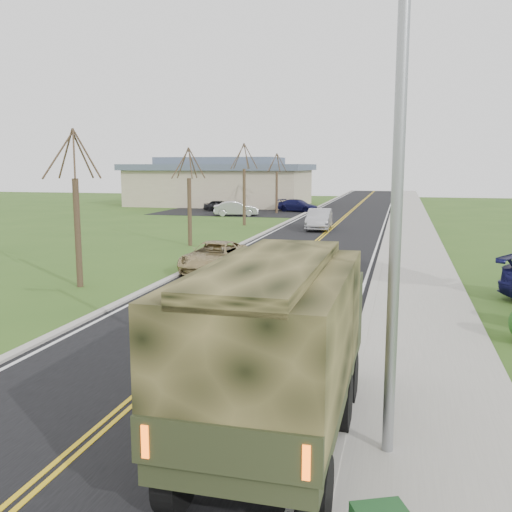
% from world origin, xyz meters
% --- Properties ---
extents(ground, '(160.00, 160.00, 0.00)m').
position_xyz_m(ground, '(0.00, 0.00, 0.00)').
color(ground, '#32531B').
rests_on(ground, ground).
extents(road, '(8.00, 120.00, 0.01)m').
position_xyz_m(road, '(0.00, 40.00, 0.01)').
color(road, black).
rests_on(road, ground).
extents(curb_right, '(0.30, 120.00, 0.12)m').
position_xyz_m(curb_right, '(4.15, 40.00, 0.06)').
color(curb_right, '#9E998E').
rests_on(curb_right, ground).
extents(sidewalk_right, '(3.20, 120.00, 0.10)m').
position_xyz_m(sidewalk_right, '(5.90, 40.00, 0.05)').
color(sidewalk_right, '#9E998E').
rests_on(sidewalk_right, ground).
extents(curb_left, '(0.30, 120.00, 0.10)m').
position_xyz_m(curb_left, '(-4.15, 40.00, 0.05)').
color(curb_left, '#9E998E').
rests_on(curb_left, ground).
extents(street_light, '(1.65, 0.22, 8.00)m').
position_xyz_m(street_light, '(4.90, -0.50, 4.43)').
color(street_light, gray).
rests_on(street_light, ground).
extents(bare_tree_a, '(1.93, 2.26, 6.08)m').
position_xyz_m(bare_tree_a, '(-7.00, 10.00, 2.63)').
color(bare_tree_a, '#38281C').
rests_on(bare_tree_a, ground).
extents(bare_tree_b, '(1.83, 2.14, 5.73)m').
position_xyz_m(bare_tree_b, '(-7.00, 22.00, 2.48)').
color(bare_tree_b, '#38281C').
rests_on(bare_tree_b, ground).
extents(bare_tree_c, '(2.04, 2.39, 6.42)m').
position_xyz_m(bare_tree_c, '(-7.00, 34.00, 2.78)').
color(bare_tree_c, '#38281C').
rests_on(bare_tree_c, ground).
extents(bare_tree_d, '(1.88, 2.20, 5.91)m').
position_xyz_m(bare_tree_d, '(-7.00, 46.00, 2.55)').
color(bare_tree_d, '#38281C').
rests_on(bare_tree_d, ground).
extents(commercial_building, '(25.50, 21.50, 5.65)m').
position_xyz_m(commercial_building, '(-15.98, 55.97, 2.69)').
color(commercial_building, tan).
rests_on(commercial_building, ground).
extents(military_truck, '(2.32, 6.55, 3.26)m').
position_xyz_m(military_truck, '(3.20, -0.52, 1.87)').
color(military_truck, black).
rests_on(military_truck, ground).
extents(suv_champagne, '(2.21, 4.71, 1.30)m').
position_xyz_m(suv_champagne, '(-3.00, 14.57, 0.65)').
color(suv_champagne, tan).
rests_on(suv_champagne, ground).
extents(sedan_silver, '(1.85, 4.73, 1.53)m').
position_xyz_m(sedan_silver, '(-0.80, 32.35, 0.77)').
color(sedan_silver, silver).
rests_on(sedan_silver, ground).
extents(lot_car_dark, '(3.49, 1.52, 1.17)m').
position_xyz_m(lot_car_dark, '(-13.11, 46.76, 0.59)').
color(lot_car_dark, black).
rests_on(lot_car_dark, ground).
extents(lot_car_silver, '(4.43, 2.63, 1.38)m').
position_xyz_m(lot_car_silver, '(-10.04, 42.00, 0.69)').
color(lot_car_silver, '#B3B2B7').
rests_on(lot_car_silver, ground).
extents(lot_car_navy, '(4.72, 3.20, 1.27)m').
position_xyz_m(lot_car_navy, '(-5.22, 48.26, 0.63)').
color(lot_car_navy, '#10113B').
rests_on(lot_car_navy, ground).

